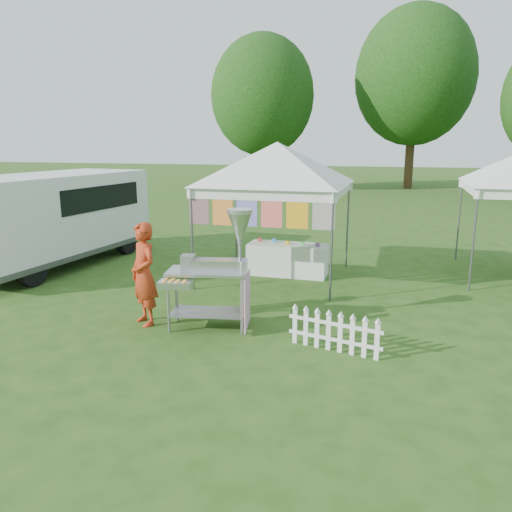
% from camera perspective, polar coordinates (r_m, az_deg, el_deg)
% --- Properties ---
extents(ground, '(120.00, 120.00, 0.00)m').
position_cam_1_polar(ground, '(8.16, -3.69, -8.60)').
color(ground, '#264915').
rests_on(ground, ground).
extents(canopy_main, '(4.24, 4.24, 3.45)m').
position_cam_1_polar(canopy_main, '(10.95, 2.44, 12.85)').
color(canopy_main, '#59595E').
rests_on(canopy_main, ground).
extents(tree_left, '(6.40, 6.40, 9.53)m').
position_cam_1_polar(tree_left, '(32.43, 0.76, 17.85)').
color(tree_left, '#3D2C16').
rests_on(tree_left, ground).
extents(tree_mid, '(7.60, 7.60, 11.52)m').
position_cam_1_polar(tree_mid, '(35.39, 17.69, 18.97)').
color(tree_mid, '#3D2C16').
rests_on(tree_mid, ground).
extents(donut_cart, '(1.43, 1.20, 1.96)m').
position_cam_1_polar(donut_cart, '(7.98, -4.18, -0.43)').
color(donut_cart, gray).
rests_on(donut_cart, ground).
extents(vendor, '(0.75, 0.71, 1.72)m').
position_cam_1_polar(vendor, '(8.43, -12.70, -2.04)').
color(vendor, '#B13115').
rests_on(vendor, ground).
extents(cargo_van, '(2.56, 5.53, 2.24)m').
position_cam_1_polar(cargo_van, '(13.35, -21.96, 4.25)').
color(cargo_van, white).
rests_on(cargo_van, ground).
extents(picket_fence, '(1.41, 0.36, 0.56)m').
position_cam_1_polar(picket_fence, '(7.40, 8.94, -8.66)').
color(picket_fence, white).
rests_on(picket_fence, ground).
extents(display_table, '(1.80, 0.70, 0.72)m').
position_cam_1_polar(display_table, '(11.49, 3.63, -0.39)').
color(display_table, white).
rests_on(display_table, ground).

